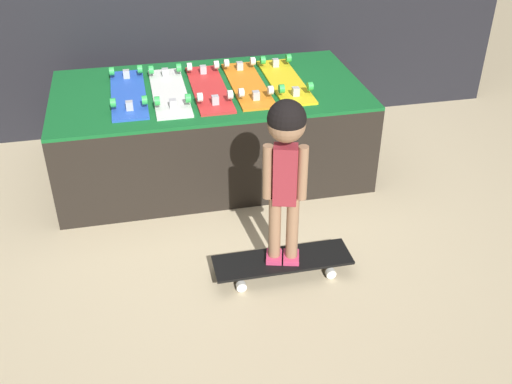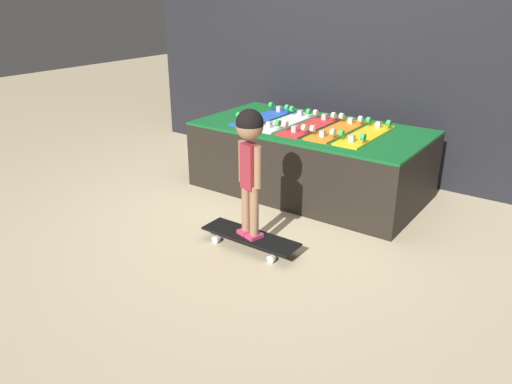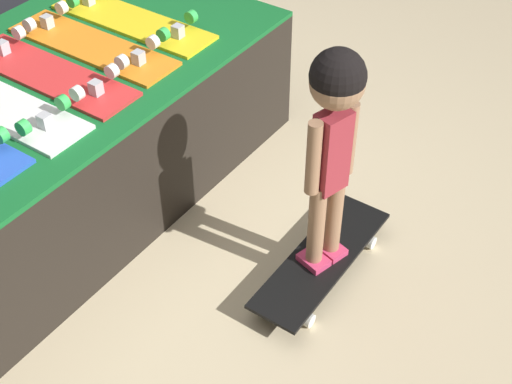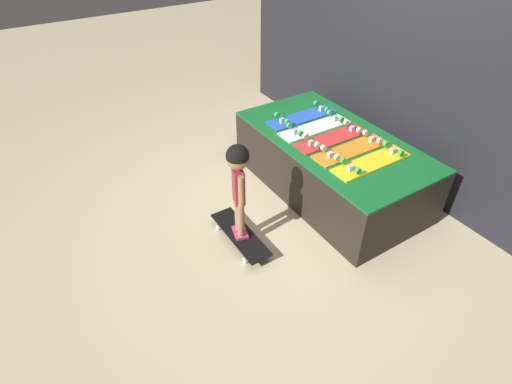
# 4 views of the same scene
# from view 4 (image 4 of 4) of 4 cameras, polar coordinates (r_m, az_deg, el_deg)

# --- Properties ---
(ground_plane) EXTENTS (16.00, 16.00, 0.00)m
(ground_plane) POSITION_cam_4_polar(r_m,az_deg,el_deg) (3.86, 3.60, -2.13)
(ground_plane) COLOR beige
(back_wall) EXTENTS (4.71, 0.10, 2.57)m
(back_wall) POSITION_cam_4_polar(r_m,az_deg,el_deg) (4.08, 20.58, 18.60)
(back_wall) COLOR black
(back_wall) RESTS_ON ground_plane
(display_rack) EXTENTS (1.92, 1.02, 0.58)m
(display_rack) POSITION_cam_4_polar(r_m,az_deg,el_deg) (4.00, 10.58, 3.94)
(display_rack) COLOR black
(display_rack) RESTS_ON ground_plane
(skateboard_blue_on_rack) EXTENTS (0.21, 0.76, 0.09)m
(skateboard_blue_on_rack) POSITION_cam_4_polar(r_m,az_deg,el_deg) (4.16, 6.59, 10.66)
(skateboard_blue_on_rack) COLOR blue
(skateboard_blue_on_rack) RESTS_ON display_rack
(skateboard_white_on_rack) EXTENTS (0.21, 0.76, 0.09)m
(skateboard_white_on_rack) POSITION_cam_4_polar(r_m,az_deg,el_deg) (3.98, 8.44, 9.16)
(skateboard_white_on_rack) COLOR white
(skateboard_white_on_rack) RESTS_ON display_rack
(skateboard_red_on_rack) EXTENTS (0.21, 0.76, 0.09)m
(skateboard_red_on_rack) POSITION_cam_4_polar(r_m,az_deg,el_deg) (3.82, 10.77, 7.62)
(skateboard_red_on_rack) COLOR red
(skateboard_red_on_rack) RESTS_ON display_rack
(skateboard_orange_on_rack) EXTENTS (0.21, 0.76, 0.09)m
(skateboard_orange_on_rack) POSITION_cam_4_polar(r_m,az_deg,el_deg) (3.68, 13.42, 5.99)
(skateboard_orange_on_rack) COLOR orange
(skateboard_orange_on_rack) RESTS_ON display_rack
(skateboard_yellow_on_rack) EXTENTS (0.21, 0.76, 0.09)m
(skateboard_yellow_on_rack) POSITION_cam_4_polar(r_m,az_deg,el_deg) (3.55, 16.16, 4.19)
(skateboard_yellow_on_rack) COLOR yellow
(skateboard_yellow_on_rack) RESTS_ON display_rack
(skateboard_on_floor) EXTENTS (0.71, 0.21, 0.09)m
(skateboard_on_floor) POSITION_cam_4_polar(r_m,az_deg,el_deg) (3.46, -2.27, -6.13)
(skateboard_on_floor) COLOR black
(skateboard_on_floor) RESTS_ON ground_plane
(child) EXTENTS (0.21, 0.18, 0.88)m
(child) POSITION_cam_4_polar(r_m,az_deg,el_deg) (3.06, -2.56, 2.41)
(child) COLOR #E03D6B
(child) RESTS_ON skateboard_on_floor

